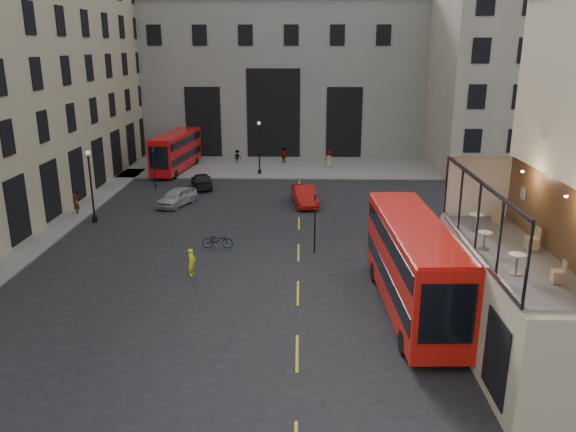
{
  "coord_description": "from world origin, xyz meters",
  "views": [
    {
      "loc": [
        -1.91,
        -20.97,
        12.47
      ],
      "look_at": [
        -2.61,
        10.03,
        3.0
      ],
      "focal_mm": 35.0,
      "sensor_mm": 36.0,
      "label": 1
    }
  ],
  "objects_px": {
    "bus_near": "(413,262)",
    "bicycle": "(218,240)",
    "pedestrian_d": "(329,159)",
    "traffic_light_near": "(315,216)",
    "street_lamp_b": "(259,151)",
    "cafe_chair_b": "(532,242)",
    "street_lamp_a": "(92,191)",
    "cyclist": "(192,262)",
    "pedestrian_e": "(76,203)",
    "cafe_chair_d": "(497,217)",
    "car_c": "(202,181)",
    "pedestrian_c": "(284,156)",
    "cafe_chair_a": "(558,275)",
    "car_a": "(177,197)",
    "pedestrian_b": "(237,157)",
    "car_b": "(304,196)",
    "cafe_table_far": "(476,220)",
    "bus_far": "(176,150)",
    "cafe_table_near": "(517,261)",
    "pedestrian_a": "(169,162)",
    "cafe_chair_c": "(534,242)",
    "cafe_table_mid": "(485,238)",
    "traffic_light_far": "(154,163)"
  },
  "relations": [
    {
      "from": "pedestrian_a",
      "to": "cafe_chair_c",
      "type": "height_order",
      "value": "cafe_chair_c"
    },
    {
      "from": "traffic_light_far",
      "to": "cafe_chair_b",
      "type": "distance_m",
      "value": 35.58
    },
    {
      "from": "car_c",
      "to": "cafe_table_far",
      "type": "distance_m",
      "value": 31.09
    },
    {
      "from": "cafe_table_far",
      "to": "cafe_chair_a",
      "type": "distance_m",
      "value": 5.73
    },
    {
      "from": "pedestrian_c",
      "to": "pedestrian_e",
      "type": "height_order",
      "value": "pedestrian_e"
    },
    {
      "from": "car_c",
      "to": "car_a",
      "type": "bearing_deg",
      "value": 67.12
    },
    {
      "from": "street_lamp_b",
      "to": "pedestrian_d",
      "type": "xyz_separation_m",
      "value": [
        7.05,
        3.33,
        -1.47
      ]
    },
    {
      "from": "bus_far",
      "to": "car_c",
      "type": "relative_size",
      "value": 2.26
    },
    {
      "from": "cafe_table_near",
      "to": "cafe_table_mid",
      "type": "relative_size",
      "value": 1.05
    },
    {
      "from": "car_b",
      "to": "cyclist",
      "type": "distance_m",
      "value": 16.05
    },
    {
      "from": "traffic_light_far",
      "to": "cyclist",
      "type": "bearing_deg",
      "value": -70.42
    },
    {
      "from": "bus_far",
      "to": "cafe_table_far",
      "type": "distance_m",
      "value": 38.82
    },
    {
      "from": "street_lamp_b",
      "to": "cafe_chair_b",
      "type": "bearing_deg",
      "value": -68.16
    },
    {
      "from": "pedestrian_e",
      "to": "cafe_chair_d",
      "type": "height_order",
      "value": "cafe_chair_d"
    },
    {
      "from": "cafe_table_near",
      "to": "pedestrian_d",
      "type": "bearing_deg",
      "value": 96.91
    },
    {
      "from": "pedestrian_d",
      "to": "cafe_table_far",
      "type": "xyz_separation_m",
      "value": [
        4.8,
        -34.55,
        4.18
      ]
    },
    {
      "from": "pedestrian_d",
      "to": "cyclist",
      "type": "bearing_deg",
      "value": 116.58
    },
    {
      "from": "bus_near",
      "to": "bicycle",
      "type": "bearing_deg",
      "value": 141.06
    },
    {
      "from": "cafe_table_near",
      "to": "cafe_table_far",
      "type": "xyz_separation_m",
      "value": [
        0.02,
        4.92,
        0.01
      ]
    },
    {
      "from": "cafe_table_near",
      "to": "cafe_chair_d",
      "type": "height_order",
      "value": "cafe_chair_d"
    },
    {
      "from": "car_c",
      "to": "pedestrian_d",
      "type": "bearing_deg",
      "value": -157.1
    },
    {
      "from": "bus_far",
      "to": "cafe_chair_b",
      "type": "xyz_separation_m",
      "value": [
        22.08,
        -35.12,
        2.68
      ]
    },
    {
      "from": "bus_far",
      "to": "cafe_chair_b",
      "type": "height_order",
      "value": "cafe_chair_b"
    },
    {
      "from": "street_lamp_a",
      "to": "cyclist",
      "type": "height_order",
      "value": "street_lamp_a"
    },
    {
      "from": "bus_far",
      "to": "pedestrian_a",
      "type": "xyz_separation_m",
      "value": [
        -0.8,
        -0.03,
        -1.31
      ]
    },
    {
      "from": "bus_near",
      "to": "cyclist",
      "type": "height_order",
      "value": "bus_near"
    },
    {
      "from": "cafe_chair_a",
      "to": "pedestrian_b",
      "type": "bearing_deg",
      "value": 110.61
    },
    {
      "from": "cafe_chair_a",
      "to": "street_lamp_b",
      "type": "bearing_deg",
      "value": 109.48
    },
    {
      "from": "street_lamp_b",
      "to": "car_c",
      "type": "bearing_deg",
      "value": -132.11
    },
    {
      "from": "bicycle",
      "to": "cafe_table_mid",
      "type": "height_order",
      "value": "cafe_table_mid"
    },
    {
      "from": "pedestrian_d",
      "to": "traffic_light_near",
      "type": "bearing_deg",
      "value": 129.26
    },
    {
      "from": "cafe_table_mid",
      "to": "cafe_table_far",
      "type": "distance_m",
      "value": 2.37
    },
    {
      "from": "car_a",
      "to": "pedestrian_b",
      "type": "relative_size",
      "value": 2.74
    },
    {
      "from": "traffic_light_near",
      "to": "street_lamp_a",
      "type": "relative_size",
      "value": 0.71
    },
    {
      "from": "cafe_chair_d",
      "to": "cafe_chair_a",
      "type": "bearing_deg",
      "value": -91.67
    },
    {
      "from": "street_lamp_a",
      "to": "cafe_table_mid",
      "type": "relative_size",
      "value": 7.42
    },
    {
      "from": "pedestrian_e",
      "to": "cafe_chair_d",
      "type": "relative_size",
      "value": 2.37
    },
    {
      "from": "street_lamp_b",
      "to": "cafe_table_mid",
      "type": "distance_m",
      "value": 35.58
    },
    {
      "from": "street_lamp_b",
      "to": "cafe_chair_b",
      "type": "distance_m",
      "value": 36.18
    },
    {
      "from": "pedestrian_c",
      "to": "street_lamp_a",
      "type": "bearing_deg",
      "value": 25.09
    },
    {
      "from": "traffic_light_near",
      "to": "bus_near",
      "type": "xyz_separation_m",
      "value": [
        4.5,
        -7.88,
        0.13
      ]
    },
    {
      "from": "bus_far",
      "to": "pedestrian_e",
      "type": "relative_size",
      "value": 5.33
    },
    {
      "from": "pedestrian_c",
      "to": "cafe_chair_a",
      "type": "bearing_deg",
      "value": 71.3
    },
    {
      "from": "street_lamp_b",
      "to": "car_c",
      "type": "distance_m",
      "value": 7.51
    },
    {
      "from": "street_lamp_a",
      "to": "car_a",
      "type": "xyz_separation_m",
      "value": [
        5.09,
        4.61,
        -1.68
      ]
    },
    {
      "from": "cafe_table_mid",
      "to": "cafe_chair_b",
      "type": "bearing_deg",
      "value": 1.82
    },
    {
      "from": "traffic_light_far",
      "to": "bicycle",
      "type": "xyz_separation_m",
      "value": [
        7.81,
        -15.25,
        -1.92
      ]
    },
    {
      "from": "cafe_table_mid",
      "to": "pedestrian_e",
      "type": "bearing_deg",
      "value": 141.71
    },
    {
      "from": "pedestrian_c",
      "to": "pedestrian_b",
      "type": "bearing_deg",
      "value": -32.54
    },
    {
      "from": "bicycle",
      "to": "cafe_chair_c",
      "type": "bearing_deg",
      "value": -129.57
    }
  ]
}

